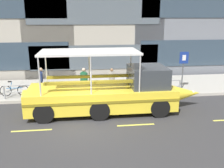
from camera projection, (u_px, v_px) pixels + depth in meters
ground_plane at (85, 121)px, 11.98m from camera, size 120.00×120.00×0.00m
sidewalk at (84, 88)px, 17.31m from camera, size 32.00×4.80×0.18m
curb_edge at (84, 99)px, 14.93m from camera, size 32.00×0.18×0.18m
lane_centreline at (85, 128)px, 11.31m from camera, size 25.80×0.12×0.01m
curb_guardrail at (96, 87)px, 15.17m from camera, size 11.01×0.09×0.85m
parking_sign at (183, 64)px, 16.03m from camera, size 0.60×0.12×2.57m
leaned_bicycle at (14, 90)px, 15.12m from camera, size 1.74×0.46×0.96m
duck_tour_boat at (111, 92)px, 13.07m from camera, size 9.57×2.63×3.29m
pedestrian_near_bow at (143, 76)px, 16.17m from camera, size 0.30×0.41×1.60m
pedestrian_mid_left at (112, 77)px, 16.07m from camera, size 0.42×0.25×1.51m
pedestrian_mid_right at (84, 78)px, 15.58m from camera, size 0.47×0.22×1.64m
pedestrian_near_stern at (41, 78)px, 15.36m from camera, size 0.24×0.49×1.71m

